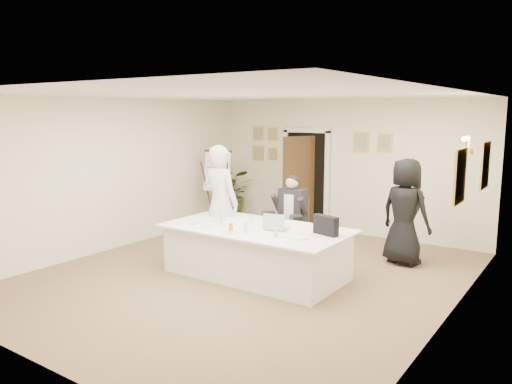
{
  "coord_description": "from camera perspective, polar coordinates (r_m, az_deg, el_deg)",
  "views": [
    {
      "loc": [
        4.4,
        -6.14,
        2.55
      ],
      "look_at": [
        -0.27,
        0.6,
        1.23
      ],
      "focal_mm": 35.0,
      "sensor_mm": 36.0,
      "label": 1
    }
  ],
  "objects": [
    {
      "name": "seated_man",
      "position": [
        8.8,
        4.0,
        -2.73
      ],
      "size": [
        0.66,
        0.7,
        1.48
      ],
      "primitive_type": null,
      "rotation": [
        0.0,
        0.0,
        -0.04
      ],
      "color": "black",
      "rests_on": "floor"
    },
    {
      "name": "glass_c",
      "position": [
        7.13,
        2.25,
        -4.67
      ],
      "size": [
        0.06,
        0.06,
        0.14
      ],
      "primitive_type": "cylinder",
      "rotation": [
        0.0,
        0.0,
        0.06
      ],
      "color": "silver",
      "rests_on": "conference_table"
    },
    {
      "name": "glass_d",
      "position": [
        8.04,
        -0.64,
        -3.07
      ],
      "size": [
        0.07,
        0.07,
        0.14
      ],
      "primitive_type": "cylinder",
      "rotation": [
        0.0,
        0.0,
        0.21
      ],
      "color": "silver",
      "rests_on": "conference_table"
    },
    {
      "name": "plate_left",
      "position": [
        8.07,
        -7.07,
        -3.55
      ],
      "size": [
        0.23,
        0.23,
        0.01
      ],
      "primitive_type": "cylinder",
      "rotation": [
        0.0,
        0.0,
        0.08
      ],
      "color": "white",
      "rests_on": "conference_table"
    },
    {
      "name": "flip_chart",
      "position": [
        10.86,
        -4.24,
        -0.19
      ],
      "size": [
        0.62,
        0.44,
        1.7
      ],
      "color": "#342310",
      "rests_on": "floor"
    },
    {
      "name": "potted_palm",
      "position": [
        11.95,
        -2.89,
        -0.18
      ],
      "size": [
        1.41,
        1.35,
        1.22
      ],
      "primitive_type": "imported",
      "rotation": [
        0.0,
        0.0,
        0.48
      ],
      "color": "#34591D",
      "rests_on": "floor"
    },
    {
      "name": "conference_table",
      "position": [
        7.86,
        0.04,
        -6.77
      ],
      "size": [
        2.87,
        1.52,
        0.78
      ],
      "color": "white",
      "rests_on": "floor"
    },
    {
      "name": "standing_man",
      "position": [
        8.67,
        -4.1,
        -1.18
      ],
      "size": [
        0.74,
        0.5,
        1.99
      ],
      "primitive_type": "imported",
      "rotation": [
        0.0,
        0.0,
        3.11
      ],
      "color": "silver",
      "rests_on": "floor"
    },
    {
      "name": "wall_right",
      "position": [
        6.4,
        21.49,
        -1.82
      ],
      "size": [
        0.1,
        7.0,
        2.8
      ],
      "primitive_type": "cube",
      "color": "white",
      "rests_on": "floor"
    },
    {
      "name": "laptop_bag",
      "position": [
        7.33,
        7.99,
        -3.79
      ],
      "size": [
        0.42,
        0.21,
        0.28
      ],
      "primitive_type": "cube",
      "rotation": [
        0.0,
        0.0,
        -0.26
      ],
      "color": "black",
      "rests_on": "conference_table"
    },
    {
      "name": "wall_front",
      "position": [
        5.26,
        -23.79,
        -4.24
      ],
      "size": [
        6.0,
        0.1,
        2.8
      ],
      "primitive_type": "cube",
      "color": "white",
      "rests_on": "floor"
    },
    {
      "name": "ceiling",
      "position": [
        7.56,
        -0.95,
        11.07
      ],
      "size": [
        6.0,
        7.0,
        0.02
      ],
      "primitive_type": "cube",
      "color": "white",
      "rests_on": "wall_back"
    },
    {
      "name": "glass_b",
      "position": [
        7.41,
        -1.16,
        -4.13
      ],
      "size": [
        0.06,
        0.06,
        0.14
      ],
      "primitive_type": "cylinder",
      "rotation": [
        0.0,
        0.0,
        0.11
      ],
      "color": "silver",
      "rests_on": "conference_table"
    },
    {
      "name": "oj_glass",
      "position": [
        7.47,
        -2.89,
        -4.07
      ],
      "size": [
        0.07,
        0.07,
        0.13
      ],
      "primitive_type": "cylinder",
      "rotation": [
        0.0,
        0.0,
        0.1
      ],
      "color": "orange",
      "rests_on": "conference_table"
    },
    {
      "name": "paper_stack",
      "position": [
        7.1,
        4.68,
        -5.22
      ],
      "size": [
        0.33,
        0.27,
        0.03
      ],
      "primitive_type": "cube",
      "rotation": [
        0.0,
        0.0,
        -0.28
      ],
      "color": "white",
      "rests_on": "conference_table"
    },
    {
      "name": "floor",
      "position": [
        7.97,
        -0.89,
        -9.48
      ],
      "size": [
        7.0,
        7.0,
        0.0
      ],
      "primitive_type": "plane",
      "color": "brown",
      "rests_on": "ground"
    },
    {
      "name": "wall_sconce",
      "position": [
        7.5,
        23.19,
        5.0
      ],
      "size": [
        0.2,
        0.3,
        0.24
      ],
      "primitive_type": null,
      "color": "#B97B3B",
      "rests_on": "wall_right"
    },
    {
      "name": "plate_near",
      "position": [
        7.4,
        -2.96,
        -4.65
      ],
      "size": [
        0.28,
        0.28,
        0.01
      ],
      "primitive_type": "cylinder",
      "rotation": [
        0.0,
        0.0,
        -0.2
      ],
      "color": "white",
      "rests_on": "conference_table"
    },
    {
      "name": "wall_left",
      "position": [
        9.69,
        -15.51,
        2.02
      ],
      "size": [
        0.1,
        7.0,
        2.8
      ],
      "primitive_type": "cube",
      "color": "white",
      "rests_on": "floor"
    },
    {
      "name": "laptop",
      "position": [
        7.6,
        2.52,
        -3.26
      ],
      "size": [
        0.42,
        0.43,
        0.28
      ],
      "primitive_type": null,
      "rotation": [
        0.0,
        0.0,
        0.24
      ],
      "color": "#B7BABC",
      "rests_on": "conference_table"
    },
    {
      "name": "standing_woman",
      "position": [
        8.7,
        16.68,
        -2.17
      ],
      "size": [
        0.99,
        0.77,
        1.79
      ],
      "primitive_type": "imported",
      "rotation": [
        0.0,
        0.0,
        2.89
      ],
      "color": "black",
      "rests_on": "floor"
    },
    {
      "name": "plate_mid",
      "position": [
        7.77,
        -5.57,
        -4.01
      ],
      "size": [
        0.28,
        0.28,
        0.01
      ],
      "primitive_type": "cylinder",
      "rotation": [
        0.0,
        0.0,
        0.24
      ],
      "color": "white",
      "rests_on": "conference_table"
    },
    {
      "name": "wall_back",
      "position": [
        10.66,
        10.12,
        2.83
      ],
      "size": [
        6.0,
        0.1,
        2.8
      ],
      "primitive_type": "cube",
      "color": "white",
      "rests_on": "floor"
    },
    {
      "name": "pictures_back_wall",
      "position": [
        10.95,
        6.3,
        5.45
      ],
      "size": [
        3.4,
        0.06,
        0.8
      ],
      "primitive_type": null,
      "color": "gold",
      "rests_on": "wall_back"
    },
    {
      "name": "steel_jug",
      "position": [
        7.89,
        -3.9,
        -3.44
      ],
      "size": [
        0.1,
        0.1,
        0.11
      ],
      "primitive_type": "cylinder",
      "rotation": [
        0.0,
        0.0,
        0.31
      ],
      "color": "silver",
      "rests_on": "conference_table"
    },
    {
      "name": "pictures_right_wall",
      "position": [
        7.52,
        23.55,
        2.3
      ],
      "size": [
        0.06,
        2.2,
        0.8
      ],
      "primitive_type": null,
      "color": "gold",
      "rests_on": "wall_right"
    },
    {
      "name": "doorway",
      "position": [
        10.94,
        5.47,
        1.21
      ],
      "size": [
        1.14,
        0.86,
        2.2
      ],
      "color": "black",
      "rests_on": "floor"
    },
    {
      "name": "glass_a",
      "position": [
        8.15,
        -4.61,
        -2.93
      ],
      "size": [
        0.06,
        0.06,
        0.14
      ],
      "primitive_type": "cylinder",
      "rotation": [
        0.0,
        0.0,
        0.07
      ],
      "color": "silver",
      "rests_on": "conference_table"
    }
  ]
}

